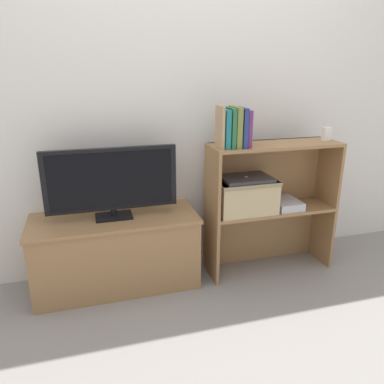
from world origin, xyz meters
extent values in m
plane|color=gray|center=(0.00, 0.00, 0.00)|extent=(16.00, 16.00, 0.00)
cube|color=silver|center=(0.00, 0.44, 1.20)|extent=(10.00, 0.05, 2.40)
cube|color=olive|center=(-0.48, 0.20, 0.22)|extent=(1.00, 0.40, 0.45)
cube|color=olive|center=(-0.48, 0.20, 0.46)|extent=(1.02, 0.42, 0.02)
cube|color=black|center=(-0.48, 0.20, 0.48)|extent=(0.22, 0.14, 0.02)
cylinder|color=black|center=(-0.48, 0.20, 0.50)|extent=(0.04, 0.04, 0.04)
cube|color=black|center=(-0.48, 0.20, 0.71)|extent=(0.78, 0.03, 0.38)
cube|color=black|center=(-0.48, 0.18, 0.71)|extent=(0.72, 0.00, 0.33)
cube|color=olive|center=(0.13, 0.14, 0.22)|extent=(0.02, 0.27, 0.44)
cube|color=olive|center=(0.97, 0.14, 0.22)|extent=(0.02, 0.27, 0.44)
cube|color=olive|center=(0.55, 0.26, 0.22)|extent=(0.81, 0.02, 0.44)
cube|color=olive|center=(0.55, 0.14, 0.43)|extent=(0.81, 0.27, 0.02)
cube|color=olive|center=(0.13, 0.14, 0.66)|extent=(0.02, 0.27, 0.44)
cube|color=olive|center=(0.97, 0.14, 0.66)|extent=(0.02, 0.27, 0.44)
cube|color=olive|center=(0.55, 0.26, 0.66)|extent=(0.81, 0.02, 0.44)
cube|color=olive|center=(0.55, 0.14, 0.87)|extent=(0.81, 0.27, 0.02)
cube|color=tan|center=(0.16, 0.10, 1.01)|extent=(0.02, 0.12, 0.25)
cube|color=#1E7075|center=(0.19, 0.10, 0.99)|extent=(0.03, 0.14, 0.23)
cube|color=#286638|center=(0.23, 0.10, 1.00)|extent=(0.03, 0.15, 0.23)
cube|color=olive|center=(0.26, 0.10, 1.00)|extent=(0.03, 0.15, 0.24)
cube|color=navy|center=(0.30, 0.10, 1.00)|extent=(0.03, 0.16, 0.23)
cube|color=#6B2D66|center=(0.33, 0.10, 0.99)|extent=(0.02, 0.13, 0.22)
cube|color=white|center=(0.92, 0.14, 0.92)|extent=(0.05, 0.04, 0.09)
cylinder|color=silver|center=(0.92, 0.14, 0.98)|extent=(0.01, 0.01, 0.03)
cube|color=tan|center=(0.35, 0.12, 0.55)|extent=(0.38, 0.23, 0.22)
cube|color=#917E5B|center=(0.35, 0.12, 0.65)|extent=(0.39, 0.24, 0.02)
cube|color=#2D2D33|center=(0.35, 0.12, 0.67)|extent=(0.31, 0.22, 0.02)
cylinder|color=#99999E|center=(0.35, 0.12, 0.68)|extent=(0.02, 0.02, 0.00)
cube|color=#B2B2B7|center=(0.65, 0.13, 0.47)|extent=(0.17, 0.23, 0.05)
camera|label=1|loc=(-0.60, -1.97, 1.34)|focal=35.00mm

